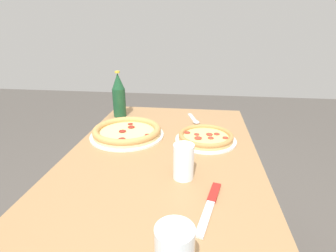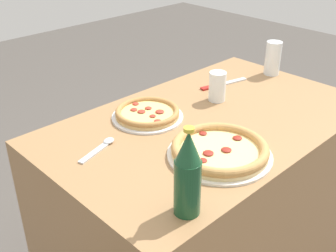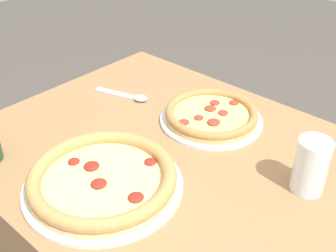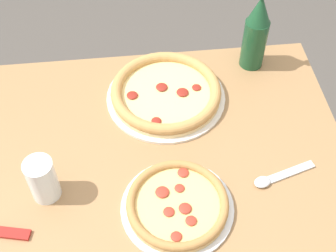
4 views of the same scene
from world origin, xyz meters
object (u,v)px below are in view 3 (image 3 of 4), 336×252
pizza_veggie (103,179)px  spoon (129,96)px  glass_iced_tea (310,168)px  pizza_margherita (211,115)px

pizza_veggie → spoon: size_ratio=1.99×
glass_iced_tea → pizza_veggie: bearing=41.4°
pizza_veggie → glass_iced_tea: (-0.31, -0.28, 0.03)m
pizza_margherita → glass_iced_tea: (-0.30, 0.08, 0.04)m
glass_iced_tea → spoon: 0.55m
pizza_margherita → pizza_veggie: bearing=88.1°
pizza_veggie → glass_iced_tea: glass_iced_tea is taller
pizza_margherita → pizza_veggie: size_ratio=0.80×
pizza_margherita → glass_iced_tea: glass_iced_tea is taller
pizza_margherita → spoon: size_ratio=1.58×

